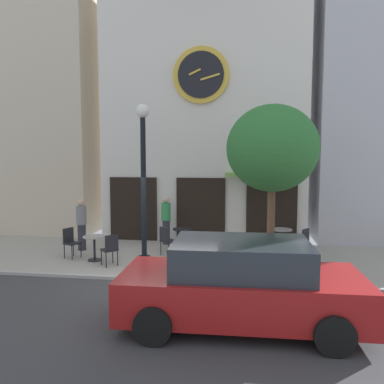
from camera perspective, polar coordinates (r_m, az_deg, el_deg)
name	(u,v)px	position (r m, az deg, el deg)	size (l,w,h in m)	color
ground_plane	(156,295)	(8.73, -5.40, -15.27)	(25.15, 10.66, 0.13)	#9E998E
clock_building	(205,78)	(14.92, 2.00, 16.75)	(7.41, 3.93, 11.65)	silver
neighbor_building_left	(33,49)	(17.99, -22.91, 19.28)	(5.69, 3.57, 14.99)	beige
street_lamp	(144,187)	(10.16, -7.33, 0.79)	(0.36, 0.36, 4.42)	black
street_tree	(272,149)	(9.87, 12.03, 6.37)	(2.34, 2.10, 4.37)	brown
cafe_table_near_door	(94,244)	(11.53, -14.53, -7.58)	(0.66, 0.66, 0.73)	black
cafe_table_rightmost	(183,236)	(12.34, -1.42, -6.62)	(0.64, 0.64, 0.72)	black
cafe_table_center_left	(226,247)	(10.58, 5.22, -8.24)	(0.77, 0.77, 0.76)	black
cafe_table_leftmost	(282,236)	(12.53, 13.39, -6.52)	(0.65, 0.65, 0.73)	black
cafe_chair_right_end	(71,240)	(12.05, -17.87, -6.96)	(0.53, 0.53, 0.90)	black
cafe_chair_facing_wall	(110,248)	(10.84, -12.21, -8.20)	(0.57, 0.57, 0.90)	black
cafe_chair_left_end	(167,239)	(11.75, -3.86, -7.03)	(0.55, 0.55, 0.90)	black
cafe_chair_mid_row	(197,246)	(10.77, 0.83, -8.16)	(0.41, 0.41, 0.90)	black
cafe_chair_near_lamp	(303,241)	(11.93, 16.35, -7.04)	(0.56, 0.56, 0.90)	black
pedestrian_green	(166,220)	(13.18, -3.94, -4.19)	(0.44, 0.44, 1.67)	#2D2D38
pedestrian_grey	(82,224)	(12.84, -16.34, -4.65)	(0.34, 0.34, 1.67)	#2D2D38
parked_car_red	(241,284)	(7.05, 7.37, -13.62)	(4.34, 2.11, 1.55)	maroon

